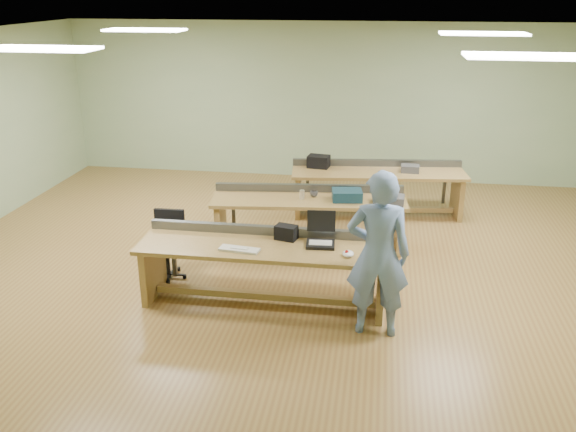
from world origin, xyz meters
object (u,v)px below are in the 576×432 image
object	(u,v)px
camera_bag	(286,232)
mug	(314,194)
workbench_mid	(309,211)
person	(378,254)
drinks_can	(302,195)
workbench_back	(378,182)
workbench_front	(264,259)
laptop_base	(320,244)
parts_bin_grey	(389,199)
task_chair	(168,253)
parts_bin_teal	(347,195)

from	to	relation	value
camera_bag	mug	xyz separation A→B (m)	(0.15, 1.62, -0.04)
workbench_mid	camera_bag	size ratio (longest dim) A/B	11.10
person	drinks_can	distance (m)	2.45
mug	camera_bag	bearing A→B (deg)	-95.33
workbench_back	camera_bag	xyz separation A→B (m)	(-1.05, -3.08, 0.28)
workbench_front	laptop_base	size ratio (longest dim) A/B	8.90
person	parts_bin_grey	xyz separation A→B (m)	(0.13, 2.19, -0.13)
laptop_base	camera_bag	size ratio (longest dim) A/B	1.30
parts_bin_grey	drinks_can	bearing A→B (deg)	179.84
laptop_base	mug	world-z (taller)	mug
task_chair	parts_bin_teal	size ratio (longest dim) A/B	2.12
workbench_mid	parts_bin_teal	bearing A→B (deg)	-7.31
workbench_front	drinks_can	world-z (taller)	drinks_can
workbench_front	parts_bin_teal	distance (m)	1.97
mug	drinks_can	world-z (taller)	drinks_can
parts_bin_teal	task_chair	bearing A→B (deg)	-150.65
task_chair	laptop_base	bearing A→B (deg)	-13.08
workbench_front	parts_bin_teal	xyz separation A→B (m)	(0.87, 1.75, 0.26)
camera_bag	parts_bin_grey	distance (m)	1.93
person	laptop_base	distance (m)	0.88
workbench_back	camera_bag	bearing A→B (deg)	-115.35
workbench_back	person	xyz separation A→B (m)	(0.04, -3.77, 0.38)
person	task_chair	xyz separation A→B (m)	(-2.70, 0.98, -0.61)
camera_bag	workbench_front	bearing A→B (deg)	-124.15
camera_bag	parts_bin_teal	world-z (taller)	camera_bag
drinks_can	parts_bin_grey	bearing A→B (deg)	-0.16
workbench_mid	person	xyz separation A→B (m)	(1.01, -2.25, 0.38)
parts_bin_teal	mug	bearing A→B (deg)	171.37
workbench_mid	mug	bearing A→B (deg)	37.18
workbench_back	parts_bin_grey	size ratio (longest dim) A/B	6.93
workbench_mid	camera_bag	world-z (taller)	camera_bag
workbench_front	person	world-z (taller)	person
parts_bin_teal	parts_bin_grey	xyz separation A→B (m)	(0.59, -0.05, -0.02)
workbench_back	parts_bin_teal	size ratio (longest dim) A/B	6.94
parts_bin_grey	mug	xyz separation A→B (m)	(-1.07, 0.13, -0.01)
parts_bin_teal	parts_bin_grey	bearing A→B (deg)	-5.25
workbench_front	task_chair	world-z (taller)	task_chair
parts_bin_teal	parts_bin_grey	distance (m)	0.59
mug	task_chair	bearing A→B (deg)	-142.85
camera_bag	drinks_can	world-z (taller)	camera_bag
person	task_chair	distance (m)	2.94
workbench_mid	workbench_back	bearing A→B (deg)	51.42
workbench_back	parts_bin_grey	world-z (taller)	parts_bin_grey
task_chair	person	bearing A→B (deg)	-21.24
laptop_base	parts_bin_teal	bearing A→B (deg)	79.43
laptop_base	task_chair	xyz separation A→B (m)	(-2.04, 0.42, -0.44)
camera_bag	mug	bearing A→B (deg)	99.14
workbench_back	task_chair	distance (m)	3.87
parts_bin_teal	drinks_can	size ratio (longest dim) A/B	3.20
workbench_front	workbench_back	distance (m)	3.53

